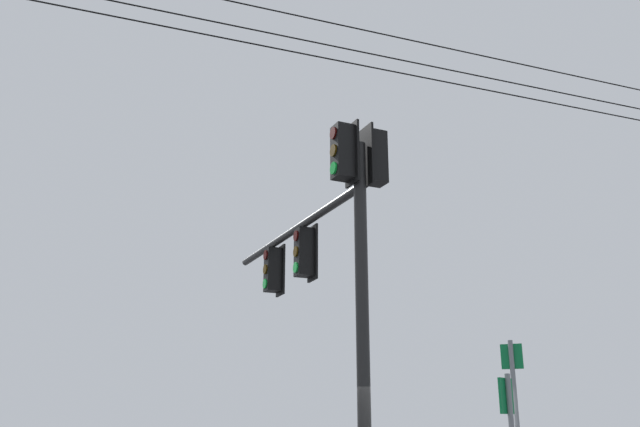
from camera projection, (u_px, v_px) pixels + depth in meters
name	position (u px, v px, depth m)	size (l,w,h in m)	color
signal_mast_assembly	(328.00, 252.00, 11.45)	(0.97, 5.90, 6.64)	black
overhead_wire_span	(423.00, 61.00, 11.81)	(27.41, 3.88, 0.76)	black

